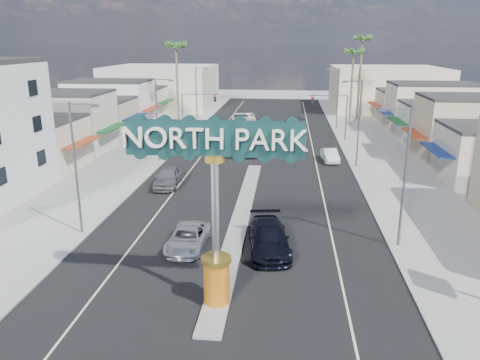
% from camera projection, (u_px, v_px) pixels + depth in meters
% --- Properties ---
extents(ground, '(160.00, 160.00, 0.00)m').
position_uv_depth(ground, '(256.00, 164.00, 50.29)').
color(ground, gray).
rests_on(ground, ground).
extents(road, '(20.00, 120.00, 0.01)m').
position_uv_depth(road, '(256.00, 164.00, 50.29)').
color(road, black).
rests_on(road, ground).
extents(median_island, '(1.30, 30.00, 0.16)m').
position_uv_depth(median_island, '(241.00, 217.00, 35.01)').
color(median_island, gray).
rests_on(median_island, ground).
extents(sidewalk_left, '(8.00, 120.00, 0.12)m').
position_uv_depth(sidewalk_left, '(129.00, 161.00, 51.63)').
color(sidewalk_left, gray).
rests_on(sidewalk_left, ground).
extents(sidewalk_right, '(8.00, 120.00, 0.12)m').
position_uv_depth(sidewalk_right, '(389.00, 167.00, 48.91)').
color(sidewalk_right, gray).
rests_on(sidewalk_right, ground).
extents(storefront_row_left, '(12.00, 42.00, 6.00)m').
position_uv_depth(storefront_row_left, '(88.00, 115.00, 64.16)').
color(storefront_row_left, beige).
rests_on(storefront_row_left, ground).
extents(storefront_row_right, '(12.00, 42.00, 6.00)m').
position_uv_depth(storefront_row_right, '(451.00, 121.00, 59.50)').
color(storefront_row_right, '#B7B29E').
rests_on(storefront_row_right, ground).
extents(backdrop_far_left, '(20.00, 20.00, 8.00)m').
position_uv_depth(backdrop_far_left, '(162.00, 86.00, 94.20)').
color(backdrop_far_left, '#B7B29E').
rests_on(backdrop_far_left, ground).
extents(backdrop_far_right, '(20.00, 20.00, 8.00)m').
position_uv_depth(backdrop_far_right, '(386.00, 88.00, 89.92)').
color(backdrop_far_right, beige).
rests_on(backdrop_far_right, ground).
extents(gateway_sign, '(8.20, 1.50, 9.15)m').
position_uv_depth(gateway_sign, '(215.00, 193.00, 21.88)').
color(gateway_sign, '#BE4B0E').
rests_on(gateway_sign, median_island).
extents(traffic_signal_left, '(5.09, 0.45, 6.00)m').
position_uv_depth(traffic_signal_left, '(195.00, 106.00, 63.31)').
color(traffic_signal_left, '#47474C').
rests_on(traffic_signal_left, ground).
extents(traffic_signal_right, '(5.09, 0.45, 6.00)m').
position_uv_depth(traffic_signal_right, '(333.00, 108.00, 61.52)').
color(traffic_signal_right, '#47474C').
rests_on(traffic_signal_right, ground).
extents(streetlight_l_near, '(2.03, 0.22, 9.00)m').
position_uv_depth(streetlight_l_near, '(77.00, 162.00, 30.79)').
color(streetlight_l_near, '#47474C').
rests_on(streetlight_l_near, ground).
extents(streetlight_l_mid, '(2.03, 0.22, 9.00)m').
position_uv_depth(streetlight_l_mid, '(159.00, 116.00, 49.86)').
color(streetlight_l_mid, '#47474C').
rests_on(streetlight_l_mid, ground).
extents(streetlight_l_far, '(2.03, 0.22, 9.00)m').
position_uv_depth(streetlight_l_far, '(197.00, 94.00, 70.84)').
color(streetlight_l_far, '#47474C').
rests_on(streetlight_l_far, ground).
extents(streetlight_r_near, '(2.03, 0.22, 9.00)m').
position_uv_depth(streetlight_r_near, '(403.00, 171.00, 28.76)').
color(streetlight_r_near, '#47474C').
rests_on(streetlight_r_near, ground).
extents(streetlight_r_mid, '(2.03, 0.22, 9.00)m').
position_uv_depth(streetlight_r_mid, '(358.00, 119.00, 47.83)').
color(streetlight_r_mid, '#47474C').
rests_on(streetlight_r_mid, ground).
extents(streetlight_r_far, '(2.03, 0.22, 9.00)m').
position_uv_depth(streetlight_r_far, '(337.00, 95.00, 68.81)').
color(streetlight_r_far, '#47474C').
rests_on(streetlight_r_far, ground).
extents(palm_left_far, '(2.60, 2.60, 13.10)m').
position_uv_depth(palm_left_far, '(176.00, 50.00, 67.35)').
color(palm_left_far, brown).
rests_on(palm_left_far, ground).
extents(palm_right_mid, '(2.60, 2.60, 12.10)m').
position_uv_depth(palm_right_mid, '(354.00, 56.00, 70.80)').
color(palm_right_mid, brown).
rests_on(palm_right_mid, ground).
extents(palm_right_far, '(2.60, 2.60, 14.10)m').
position_uv_depth(palm_right_far, '(362.00, 43.00, 75.81)').
color(palm_right_far, brown).
rests_on(palm_right_far, ground).
extents(suv_left, '(2.37, 5.00, 1.38)m').
position_uv_depth(suv_left, '(188.00, 238.00, 29.79)').
color(suv_left, silver).
rests_on(suv_left, ground).
extents(suv_right, '(3.23, 6.28, 1.74)m').
position_uv_depth(suv_right, '(269.00, 238.00, 29.37)').
color(suv_right, black).
rests_on(suv_right, ground).
extents(car_parked_left, '(2.38, 5.29, 1.76)m').
position_uv_depth(car_parked_left, '(168.00, 177.00, 42.54)').
color(car_parked_left, slate).
rests_on(car_parked_left, ground).
extents(car_parked_right, '(1.92, 4.37, 1.40)m').
position_uv_depth(car_parked_right, '(330.00, 155.00, 51.37)').
color(car_parked_right, silver).
rests_on(car_parked_right, ground).
extents(city_bus, '(4.51, 13.26, 3.62)m').
position_uv_depth(city_bus, '(244.00, 133.00, 57.93)').
color(city_bus, white).
rests_on(city_bus, ground).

